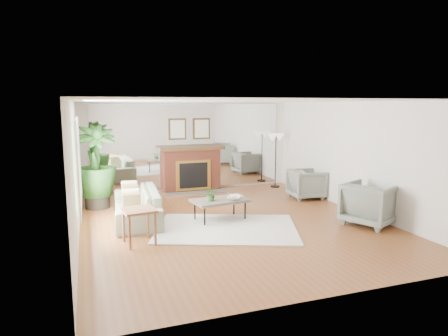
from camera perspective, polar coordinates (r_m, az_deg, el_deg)
name	(u,v)px	position (r m, az deg, el deg)	size (l,w,h in m)	color
ground	(232,222)	(8.41, 1.08, -7.73)	(7.00, 7.00, 0.00)	brown
wall_left	(76,171)	(7.64, -20.42, -0.38)	(0.02, 7.00, 2.50)	silver
wall_right	(354,157)	(9.59, 18.12, 1.54)	(0.02, 7.00, 2.50)	silver
wall_back	(189,146)	(11.45, -4.98, 3.11)	(6.00, 0.02, 2.50)	silver
mirror_panel	(189,146)	(11.43, -4.95, 3.10)	(5.40, 0.04, 2.40)	silver
window_panel	(78,162)	(8.02, -20.20, 0.77)	(0.04, 2.40, 1.50)	#B2E09E
fireplace	(192,168)	(11.30, -4.65, 0.02)	(1.85, 0.83, 2.05)	brown
area_rug	(227,228)	(7.95, 0.38, -8.62)	(2.71, 1.94, 0.03)	silver
coffee_table	(220,201)	(8.42, -0.57, -4.75)	(1.23, 0.84, 0.46)	#64584F
sofa	(137,205)	(8.67, -12.38, -5.16)	(2.27, 0.89, 0.66)	gray
armchair_back	(307,184)	(10.64, 11.70, -2.25)	(0.81, 0.83, 0.76)	gray
armchair_front	(370,204)	(8.67, 20.08, -4.82)	(0.92, 0.95, 0.87)	gray
side_table	(139,215)	(7.16, -12.08, -6.53)	(0.63, 0.63, 0.63)	brown
potted_ficus	(96,164)	(9.81, -17.87, 0.54)	(1.06, 1.06, 1.97)	black
floor_lamp	(276,142)	(11.81, 7.43, 3.75)	(0.52, 0.29, 1.59)	black
tabletop_plant	(211,194)	(8.26, -1.84, -3.69)	(0.27, 0.23, 0.30)	#356625
fruit_bowl	(233,198)	(8.37, 1.31, -4.34)	(0.27, 0.27, 0.07)	brown
book	(232,196)	(8.65, 1.17, -4.05)	(0.20, 0.28, 0.02)	brown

